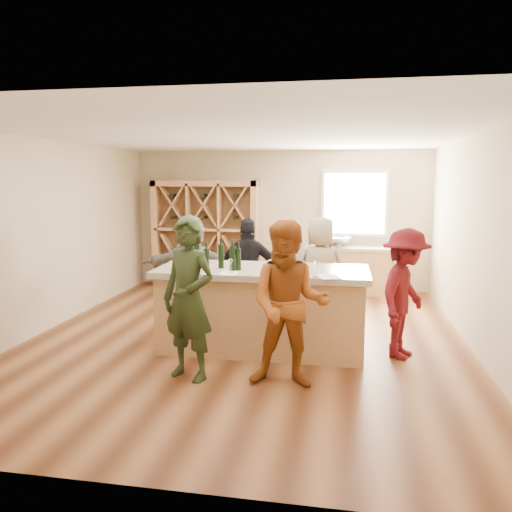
% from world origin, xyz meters
% --- Properties ---
extents(floor, '(6.00, 7.00, 0.10)m').
position_xyz_m(floor, '(0.00, 0.00, -0.05)').
color(floor, brown).
rests_on(floor, ground).
extents(ceiling, '(6.00, 7.00, 0.10)m').
position_xyz_m(ceiling, '(0.00, 0.00, 2.85)').
color(ceiling, white).
rests_on(ceiling, ground).
extents(wall_back, '(6.00, 0.10, 2.80)m').
position_xyz_m(wall_back, '(0.00, 3.55, 1.40)').
color(wall_back, '#C1AD8C').
rests_on(wall_back, ground).
extents(wall_front, '(6.00, 0.10, 2.80)m').
position_xyz_m(wall_front, '(0.00, -3.55, 1.40)').
color(wall_front, '#C1AD8C').
rests_on(wall_front, ground).
extents(wall_left, '(0.10, 7.00, 2.80)m').
position_xyz_m(wall_left, '(-3.05, 0.00, 1.40)').
color(wall_left, '#C1AD8C').
rests_on(wall_left, ground).
extents(wall_right, '(0.10, 7.00, 2.80)m').
position_xyz_m(wall_right, '(3.05, 0.00, 1.40)').
color(wall_right, '#C1AD8C').
rests_on(wall_right, ground).
extents(window_frame, '(1.30, 0.06, 1.30)m').
position_xyz_m(window_frame, '(1.50, 3.47, 1.75)').
color(window_frame, white).
rests_on(window_frame, wall_back).
extents(window_pane, '(1.18, 0.01, 1.18)m').
position_xyz_m(window_pane, '(1.50, 3.44, 1.75)').
color(window_pane, white).
rests_on(window_pane, wall_back).
extents(wine_rack, '(2.20, 0.45, 2.20)m').
position_xyz_m(wine_rack, '(-1.50, 3.27, 1.10)').
color(wine_rack, tan).
rests_on(wine_rack, floor).
extents(back_counter_base, '(1.60, 0.58, 0.86)m').
position_xyz_m(back_counter_base, '(1.40, 3.20, 0.43)').
color(back_counter_base, tan).
rests_on(back_counter_base, floor).
extents(back_counter_top, '(1.70, 0.62, 0.06)m').
position_xyz_m(back_counter_top, '(1.40, 3.20, 0.89)').
color(back_counter_top, '#AEA38E').
rests_on(back_counter_top, back_counter_base).
extents(sink, '(0.54, 0.54, 0.19)m').
position_xyz_m(sink, '(1.20, 3.20, 1.01)').
color(sink, silver).
rests_on(sink, back_counter_top).
extents(faucet, '(0.02, 0.02, 0.30)m').
position_xyz_m(faucet, '(1.20, 3.38, 1.07)').
color(faucet, silver).
rests_on(faucet, back_counter_top).
extents(tasting_counter_base, '(2.60, 1.00, 1.00)m').
position_xyz_m(tasting_counter_base, '(0.28, -0.37, 0.50)').
color(tasting_counter_base, tan).
rests_on(tasting_counter_base, floor).
extents(tasting_counter_top, '(2.72, 1.12, 0.08)m').
position_xyz_m(tasting_counter_top, '(0.28, -0.37, 1.04)').
color(tasting_counter_top, '#AEA38E').
rests_on(tasting_counter_top, tasting_counter_base).
extents(wine_bottle_a, '(0.10, 0.10, 0.34)m').
position_xyz_m(wine_bottle_a, '(-0.55, -0.54, 1.25)').
color(wine_bottle_a, black).
rests_on(wine_bottle_a, tasting_counter_top).
extents(wine_bottle_b, '(0.08, 0.08, 0.27)m').
position_xyz_m(wine_bottle_b, '(-0.39, -0.62, 1.22)').
color(wine_bottle_b, black).
rests_on(wine_bottle_b, tasting_counter_top).
extents(wine_bottle_c, '(0.09, 0.09, 0.31)m').
position_xyz_m(wine_bottle_c, '(-0.24, -0.45, 1.24)').
color(wine_bottle_c, black).
rests_on(wine_bottle_c, tasting_counter_top).
extents(wine_bottle_d, '(0.10, 0.10, 0.31)m').
position_xyz_m(wine_bottle_d, '(-0.06, -0.58, 1.24)').
color(wine_bottle_d, black).
rests_on(wine_bottle_d, tasting_counter_top).
extents(wine_bottle_e, '(0.07, 0.07, 0.28)m').
position_xyz_m(wine_bottle_e, '(0.01, -0.55, 1.22)').
color(wine_bottle_e, black).
rests_on(wine_bottle_e, tasting_counter_top).
extents(wine_glass_a, '(0.08, 0.08, 0.17)m').
position_xyz_m(wine_glass_a, '(-0.04, -0.79, 1.16)').
color(wine_glass_a, white).
rests_on(wine_glass_a, tasting_counter_top).
extents(wine_glass_b, '(0.08, 0.08, 0.17)m').
position_xyz_m(wine_glass_b, '(0.45, -0.79, 1.17)').
color(wine_glass_b, white).
rests_on(wine_glass_b, tasting_counter_top).
extents(wine_glass_c, '(0.08, 0.08, 0.19)m').
position_xyz_m(wine_glass_c, '(0.99, -0.86, 1.18)').
color(wine_glass_c, white).
rests_on(wine_glass_c, tasting_counter_top).
extents(wine_glass_d, '(0.07, 0.07, 0.18)m').
position_xyz_m(wine_glass_d, '(0.72, -0.53, 1.17)').
color(wine_glass_d, white).
rests_on(wine_glass_d, tasting_counter_top).
extents(tasting_menu_a, '(0.23, 0.30, 0.00)m').
position_xyz_m(tasting_menu_a, '(-0.06, -0.79, 1.08)').
color(tasting_menu_a, white).
rests_on(tasting_menu_a, tasting_counter_top).
extents(tasting_menu_b, '(0.27, 0.32, 0.00)m').
position_xyz_m(tasting_menu_b, '(0.56, -0.76, 1.08)').
color(tasting_menu_b, white).
rests_on(tasting_menu_b, tasting_counter_top).
extents(tasting_menu_c, '(0.32, 0.37, 0.00)m').
position_xyz_m(tasting_menu_c, '(1.15, -0.79, 1.08)').
color(tasting_menu_c, white).
rests_on(tasting_menu_c, tasting_counter_top).
extents(person_near_left, '(0.79, 0.69, 1.81)m').
position_xyz_m(person_near_left, '(-0.36, -1.47, 0.91)').
color(person_near_left, '#263319').
rests_on(person_near_left, floor).
extents(person_near_right, '(0.88, 0.48, 1.80)m').
position_xyz_m(person_near_right, '(0.76, -1.49, 0.90)').
color(person_near_right, '#994C19').
rests_on(person_near_right, floor).
extents(person_server, '(0.88, 1.16, 1.63)m').
position_xyz_m(person_server, '(2.07, -0.36, 0.81)').
color(person_server, '#590F14').
rests_on(person_server, floor).
extents(person_far_mid, '(1.00, 0.57, 1.64)m').
position_xyz_m(person_far_mid, '(-0.10, 0.68, 0.82)').
color(person_far_mid, black).
rests_on(person_far_mid, floor).
extents(person_far_right, '(0.86, 0.60, 1.67)m').
position_xyz_m(person_far_right, '(0.97, 0.85, 0.84)').
color(person_far_right, gray).
rests_on(person_far_right, floor).
extents(person_far_left, '(1.65, 0.84, 1.69)m').
position_xyz_m(person_far_left, '(-1.05, 0.78, 0.85)').
color(person_far_left, slate).
rests_on(person_far_left, floor).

